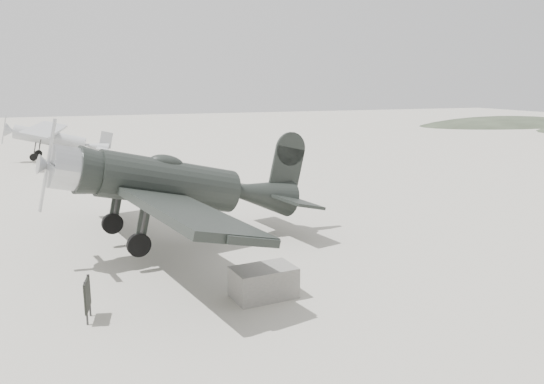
# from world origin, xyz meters

# --- Properties ---
(ground) EXTENTS (160.00, 160.00, 0.00)m
(ground) POSITION_xyz_m (0.00, 0.00, 0.00)
(ground) COLOR #A39D91
(ground) RESTS_ON ground
(hill_northeast) EXTENTS (32.00, 16.00, 5.20)m
(hill_northeast) POSITION_xyz_m (50.00, 40.00, 0.00)
(hill_northeast) COLOR #2D3526
(hill_northeast) RESTS_ON ground
(lowwing_monoplane) EXTENTS (9.87, 13.68, 4.39)m
(lowwing_monoplane) POSITION_xyz_m (-2.43, 0.13, 2.32)
(lowwing_monoplane) COLOR black
(lowwing_monoplane) RESTS_ON ground
(highwing_monoplane) EXTENTS (7.65, 10.76, 3.04)m
(highwing_monoplane) POSITION_xyz_m (-7.47, 24.74, 1.91)
(highwing_monoplane) COLOR #999C9E
(highwing_monoplane) RESTS_ON ground
(equipment_block) EXTENTS (1.85, 1.27, 0.87)m
(equipment_block) POSITION_xyz_m (-1.14, -5.10, 0.43)
(equipment_block) COLOR slate
(equipment_block) RESTS_ON ground
(sign_board) EXTENTS (0.18, 0.78, 1.13)m
(sign_board) POSITION_xyz_m (-5.79, -4.99, 0.68)
(sign_board) COLOR #333333
(sign_board) RESTS_ON ground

